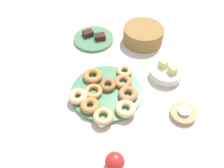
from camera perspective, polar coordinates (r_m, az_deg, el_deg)
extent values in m
plane|color=beige|center=(1.03, -1.44, -2.38)|extent=(2.40, 2.40, 0.00)
cylinder|color=#4C7F56|center=(1.02, -1.45, -2.07)|extent=(0.33, 0.33, 0.02)
torus|color=#B27547|center=(1.04, 2.92, 0.53)|extent=(0.11, 0.11, 0.02)
torus|color=#BC7A3D|center=(0.95, -5.67, -5.52)|extent=(0.09, 0.09, 0.03)
torus|color=#EABC84|center=(0.94, 3.51, -6.35)|extent=(0.12, 0.12, 0.03)
torus|color=#C6844C|center=(1.00, -4.80, -1.90)|extent=(0.12, 0.12, 0.02)
torus|color=#995B2D|center=(1.02, -1.08, -0.27)|extent=(0.10, 0.10, 0.02)
torus|color=#BC7A3D|center=(1.06, -4.98, 2.11)|extent=(0.12, 0.12, 0.03)
torus|color=tan|center=(0.92, -2.31, -8.32)|extent=(0.09, 0.09, 0.02)
torus|color=#EABC84|center=(0.99, -8.78, -3.14)|extent=(0.11, 0.11, 0.03)
torus|color=#B27547|center=(0.99, 4.15, -2.59)|extent=(0.12, 0.12, 0.03)
torus|color=tan|center=(1.08, 3.19, 3.31)|extent=(0.11, 0.11, 0.02)
cylinder|color=#4C7F56|center=(1.31, -4.74, 11.51)|extent=(0.23, 0.23, 0.02)
cube|color=#381E14|center=(1.32, -6.18, 12.81)|extent=(0.05, 0.06, 0.03)
cube|color=#381E14|center=(1.29, -3.06, 12.04)|extent=(0.06, 0.07, 0.03)
cylinder|color=tan|center=(1.00, 17.76, -7.22)|extent=(0.11, 0.11, 0.02)
cylinder|color=silver|center=(0.98, 18.00, -6.62)|extent=(0.05, 0.05, 0.01)
cylinder|color=olive|center=(1.29, 8.00, 12.45)|extent=(0.30, 0.30, 0.09)
cylinder|color=silver|center=(1.12, 13.59, 2.86)|extent=(0.16, 0.16, 0.04)
cube|color=#DBD67A|center=(1.10, 13.07, 5.21)|extent=(0.04, 0.04, 0.04)
cube|color=#DBD67A|center=(1.08, 15.35, 3.64)|extent=(0.04, 0.04, 0.04)
sphere|color=red|center=(0.83, 0.71, -19.34)|extent=(0.07, 0.07, 0.07)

